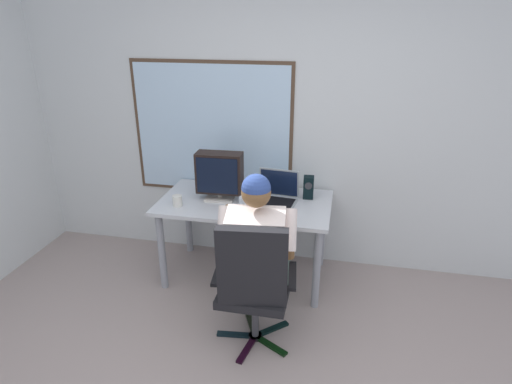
{
  "coord_description": "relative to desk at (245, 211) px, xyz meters",
  "views": [
    {
      "loc": [
        0.46,
        -1.52,
        2.15
      ],
      "look_at": [
        -0.12,
        1.24,
        0.98
      ],
      "focal_mm": 29.78,
      "sensor_mm": 36.0,
      "label": 1
    }
  ],
  "objects": [
    {
      "name": "wall_rear",
      "position": [
        0.25,
        0.44,
        0.74
      ],
      "size": [
        4.89,
        0.08,
        2.76
      ],
      "color": "silver",
      "rests_on": "ground"
    },
    {
      "name": "crt_monitor",
      "position": [
        -0.21,
        0.0,
        0.32
      ],
      "size": [
        0.38,
        0.2,
        0.4
      ],
      "color": "beige",
      "rests_on": "desk"
    },
    {
      "name": "office_chair",
      "position": [
        0.26,
        -0.87,
        -0.08
      ],
      "size": [
        0.59,
        0.54,
        1.0
      ],
      "color": "black",
      "rests_on": "ground"
    },
    {
      "name": "wine_glass",
      "position": [
        0.04,
        -0.19,
        0.18
      ],
      "size": [
        0.08,
        0.08,
        0.12
      ],
      "color": "silver",
      "rests_on": "desk"
    },
    {
      "name": "person_seated",
      "position": [
        0.23,
        -0.6,
        0.01
      ],
      "size": [
        0.57,
        0.85,
        1.24
      ],
      "color": "#465851",
      "rests_on": "ground"
    },
    {
      "name": "desk_speaker",
      "position": [
        0.51,
        0.17,
        0.19
      ],
      "size": [
        0.09,
        0.09,
        0.19
      ],
      "color": "black",
      "rests_on": "desk"
    },
    {
      "name": "coffee_mug",
      "position": [
        -0.51,
        -0.2,
        0.14
      ],
      "size": [
        0.08,
        0.08,
        0.09
      ],
      "color": "silver",
      "rests_on": "desk"
    },
    {
      "name": "desk",
      "position": [
        0.0,
        0.0,
        0.0
      ],
      "size": [
        1.42,
        0.77,
        0.73
      ],
      "color": "#8F939D",
      "rests_on": "ground"
    },
    {
      "name": "laptop",
      "position": [
        0.26,
        0.05,
        0.16
      ],
      "size": [
        0.36,
        0.33,
        0.26
      ],
      "color": "#929B9F",
      "rests_on": "desk"
    }
  ]
}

